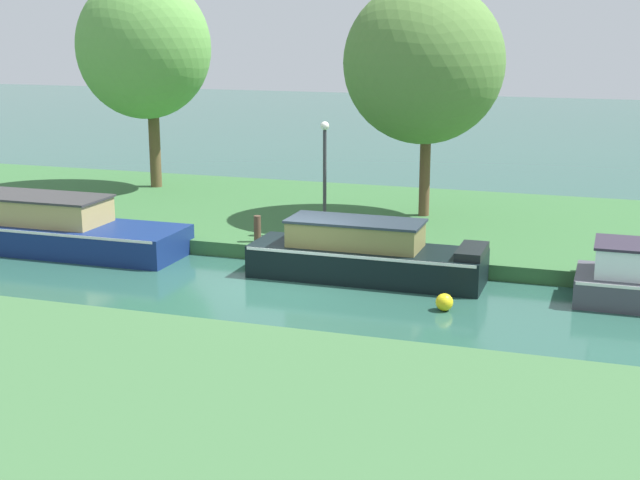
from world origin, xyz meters
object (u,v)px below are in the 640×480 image
lamp_post (325,165)px  mooring_post_near (257,229)px  black_barge (366,255)px  willow_tree_left (143,48)px  navy_cruiser (0,222)px  channel_buoy (444,302)px  willow_tree_centre (424,63)px  mooring_post_far (637,255)px

lamp_post → mooring_post_near: bearing=-139.5°
black_barge → willow_tree_left: (-10.17, 7.47, 4.77)m
navy_cruiser → channel_buoy: 13.38m
willow_tree_centre → channel_buoy: bearing=-73.7°
black_barge → willow_tree_centre: (0.18, 5.52, 4.46)m
black_barge → mooring_post_far: 6.51m
willow_tree_centre → lamp_post: size_ratio=2.20×
willow_tree_centre → channel_buoy: willow_tree_centre is taller
willow_tree_left → mooring_post_near: size_ratio=10.28×
mooring_post_far → channel_buoy: size_ratio=2.22×
black_barge → mooring_post_near: (-3.41, 1.23, 0.15)m
black_barge → willow_tree_left: willow_tree_left is taller
navy_cruiser → mooring_post_near: bearing=9.3°
black_barge → channel_buoy: bearing=-39.5°
navy_cruiser → lamp_post: size_ratio=3.42×
willow_tree_centre → lamp_post: 4.53m
willow_tree_centre → black_barge: bearing=-91.8°
willow_tree_centre → mooring_post_far: bearing=-34.7°
black_barge → willow_tree_centre: size_ratio=0.83×
channel_buoy → mooring_post_far: bearing=38.3°
navy_cruiser → channel_buoy: size_ratio=27.84×
mooring_post_near → mooring_post_far: 9.79m
mooring_post_near → black_barge: bearing=-19.8°
navy_cruiser → willow_tree_centre: (11.04, 5.52, 4.38)m
willow_tree_left → channel_buoy: 16.52m
mooring_post_far → willow_tree_left: bearing=159.3°
mooring_post_near → mooring_post_far: mooring_post_far is taller
lamp_post → channel_buoy: lamp_post is taller
black_barge → navy_cruiser: size_ratio=0.53×
mooring_post_far → lamp_post: bearing=171.1°
lamp_post → mooring_post_near: size_ratio=4.41×
navy_cruiser → mooring_post_near: size_ratio=15.06×
navy_cruiser → willow_tree_left: bearing=84.7°
channel_buoy → navy_cruiser: bearing=171.6°
willow_tree_left → navy_cruiser: bearing=-95.3°
lamp_post → navy_cruiser: bearing=-164.3°
willow_tree_left → willow_tree_centre: (10.34, -1.95, -0.31)m
mooring_post_far → channel_buoy: (-4.02, -3.18, -0.64)m
channel_buoy → willow_tree_centre: bearing=106.3°
willow_tree_left → channel_buoy: bearing=-36.9°
navy_cruiser → mooring_post_far: size_ratio=12.56×
navy_cruiser → mooring_post_far: (17.25, 1.23, 0.14)m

